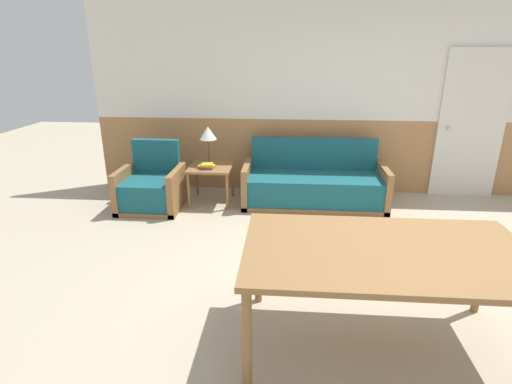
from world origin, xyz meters
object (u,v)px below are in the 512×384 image
table_lamp (208,134)px  armchair (152,189)px  couch (314,186)px  dining_table (386,258)px  side_table (211,172)px

table_lamp → armchair: bearing=-153.7°
armchair → couch: bearing=-0.6°
dining_table → side_table: bearing=121.9°
couch → dining_table: 2.83m
armchair → dining_table: 3.50m
armchair → side_table: armchair is taller
side_table → couch: bearing=2.7°
armchair → dining_table: armchair is taller
table_lamp → couch: bearing=-1.4°
dining_table → armchair: bearing=134.8°
armchair → table_lamp: size_ratio=1.65×
side_table → table_lamp: table_lamp is taller
couch → table_lamp: 1.58m
couch → side_table: couch is taller
dining_table → table_lamp: bearing=121.5°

